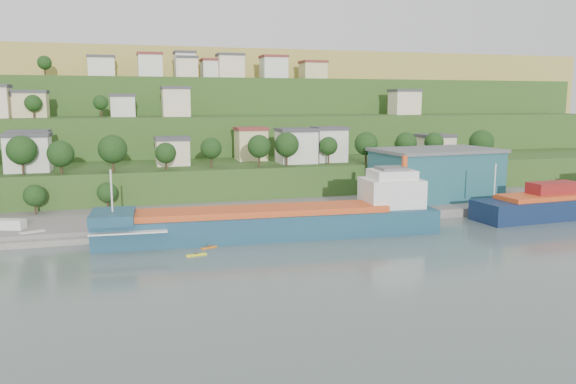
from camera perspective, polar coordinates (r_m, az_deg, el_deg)
name	(u,v)px	position (r m, az deg, el deg)	size (l,w,h in m)	color
ground	(299,247)	(104.99, 1.11, -5.60)	(500.00, 500.00, 0.00)	#4B5B57
quay	(343,213)	(137.30, 5.57, -2.10)	(220.00, 26.00, 4.00)	slate
hillside	(191,159)	(268.57, -9.79, 3.37)	(360.00, 211.17, 96.00)	#284719
cargo_ship_near	(282,222)	(112.69, -0.60, -3.11)	(68.62, 15.01, 17.49)	navy
warehouse	(436,173)	(149.93, 14.77, 1.86)	(32.39, 21.37, 12.80)	#1F5B5F
caravan	(10,226)	(123.09, -26.43, -3.14)	(5.80, 2.42, 2.71)	silver
dinghy	(33,234)	(118.61, -24.51, -3.89)	(4.52, 1.69, 0.90)	silver
kayak_orange	(209,247)	(105.21, -8.04, -5.52)	(3.18, 1.87, 0.81)	orange
kayak_yellow	(196,254)	(100.51, -9.30, -6.24)	(3.72, 1.21, 0.92)	yellow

